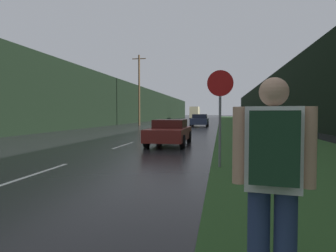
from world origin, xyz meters
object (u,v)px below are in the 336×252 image
car_passing_far (200,120)px  hitchhiker_with_backpack (273,176)px  stop_sign (220,107)px  car_passing_near (170,132)px  delivery_truck (195,113)px

car_passing_far → hitchhiker_with_backpack: bearing=94.9°
stop_sign → car_passing_near: bearing=112.7°
hitchhiker_with_backpack → delivery_truck: 78.48m
stop_sign → car_passing_near: stop_sign is taller
hitchhiker_with_backpack → car_passing_far: size_ratio=0.41×
hitchhiker_with_backpack → car_passing_near: bearing=111.5°
hitchhiker_with_backpack → delivery_truck: size_ratio=0.24×
car_passing_near → car_passing_far: bearing=-90.0°
hitchhiker_with_backpack → car_passing_far: bearing=103.0°
hitchhiker_with_backpack → delivery_truck: delivery_truck is taller
stop_sign → delivery_truck: bearing=95.4°
car_passing_near → car_passing_far: 21.33m
hitchhiker_with_backpack → car_passing_near: hitchhiker_with_backpack is taller
car_passing_near → stop_sign: bearing=112.7°
stop_sign → car_passing_far: bearing=95.1°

